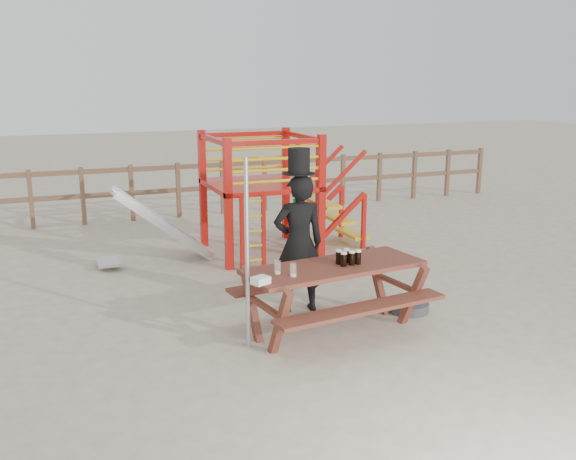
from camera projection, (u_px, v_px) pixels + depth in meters
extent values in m
plane|color=beige|center=(340.00, 325.00, 7.97)|extent=(60.00, 60.00, 0.00)
cube|color=brown|center=(200.00, 166.00, 14.04)|extent=(15.00, 0.06, 0.10)
cube|color=brown|center=(201.00, 189.00, 14.16)|extent=(15.00, 0.06, 0.10)
cube|color=brown|center=(31.00, 200.00, 12.90)|extent=(0.09, 0.09, 1.20)
cube|color=brown|center=(83.00, 196.00, 13.26)|extent=(0.09, 0.09, 1.20)
cube|color=brown|center=(132.00, 193.00, 13.62)|extent=(0.09, 0.09, 1.20)
cube|color=brown|center=(178.00, 190.00, 13.98)|extent=(0.09, 0.09, 1.20)
cube|color=brown|center=(223.00, 187.00, 14.34)|extent=(0.09, 0.09, 1.20)
cube|color=brown|center=(265.00, 185.00, 14.70)|extent=(0.09, 0.09, 1.20)
cube|color=brown|center=(305.00, 182.00, 15.06)|extent=(0.09, 0.09, 1.20)
cube|color=brown|center=(343.00, 180.00, 15.42)|extent=(0.09, 0.09, 1.20)
cube|color=brown|center=(379.00, 177.00, 15.77)|extent=(0.09, 0.09, 1.20)
cube|color=brown|center=(414.00, 175.00, 16.13)|extent=(0.09, 0.09, 1.20)
cube|color=brown|center=(448.00, 173.00, 16.49)|extent=(0.09, 0.09, 1.20)
cube|color=brown|center=(479.00, 171.00, 16.85)|extent=(0.09, 0.09, 1.20)
cube|color=#B6120C|center=(228.00, 205.00, 10.04)|extent=(0.12, 0.12, 2.10)
cube|color=#B6120C|center=(321.00, 198.00, 10.62)|extent=(0.12, 0.12, 2.10)
cube|color=#B6120C|center=(203.00, 189.00, 11.49)|extent=(0.12, 0.12, 2.10)
cube|color=#B6120C|center=(286.00, 184.00, 12.06)|extent=(0.12, 0.12, 2.10)
cube|color=#B6120C|center=(260.00, 185.00, 11.02)|extent=(1.72, 1.72, 0.08)
cube|color=#B6120C|center=(276.00, 142.00, 10.11)|extent=(1.60, 0.08, 0.08)
cube|color=#B6120C|center=(245.00, 134.00, 11.56)|extent=(1.60, 0.08, 0.08)
cube|color=#B6120C|center=(213.00, 140.00, 10.54)|extent=(0.08, 1.60, 0.08)
cube|color=#B6120C|center=(303.00, 136.00, 11.12)|extent=(0.08, 1.60, 0.08)
cylinder|color=gold|center=(276.00, 181.00, 10.25)|extent=(1.50, 0.05, 0.05)
cylinder|color=gold|center=(245.00, 168.00, 11.70)|extent=(1.50, 0.05, 0.05)
cylinder|color=gold|center=(276.00, 170.00, 10.21)|extent=(1.50, 0.05, 0.05)
cylinder|color=gold|center=(245.00, 158.00, 11.66)|extent=(1.50, 0.05, 0.05)
cylinder|color=gold|center=(276.00, 159.00, 10.17)|extent=(1.50, 0.05, 0.05)
cylinder|color=gold|center=(245.00, 149.00, 11.62)|extent=(1.50, 0.05, 0.05)
cylinder|color=gold|center=(276.00, 147.00, 10.13)|extent=(1.50, 0.05, 0.05)
cylinder|color=gold|center=(245.00, 139.00, 11.57)|extent=(1.50, 0.05, 0.05)
cube|color=#B6120C|center=(242.00, 234.00, 10.07)|extent=(0.06, 0.06, 1.20)
cube|color=#B6120C|center=(264.00, 232.00, 10.20)|extent=(0.06, 0.06, 1.20)
cylinder|color=gold|center=(253.00, 260.00, 10.24)|extent=(0.36, 0.04, 0.04)
cylinder|color=gold|center=(253.00, 246.00, 10.19)|extent=(0.36, 0.04, 0.04)
cylinder|color=gold|center=(253.00, 231.00, 10.13)|extent=(0.36, 0.04, 0.04)
cylinder|color=gold|center=(253.00, 216.00, 10.07)|extent=(0.36, 0.04, 0.04)
cylinder|color=gold|center=(252.00, 201.00, 10.02)|extent=(0.36, 0.04, 0.04)
cube|color=gold|center=(310.00, 188.00, 11.39)|extent=(0.30, 0.90, 0.06)
cube|color=gold|center=(324.00, 204.00, 11.56)|extent=(0.30, 0.90, 0.06)
cube|color=gold|center=(338.00, 219.00, 11.73)|extent=(0.30, 0.90, 0.06)
cube|color=gold|center=(351.00, 233.00, 11.90)|extent=(0.30, 0.90, 0.06)
cube|color=#B6120C|center=(341.00, 218.00, 11.24)|extent=(0.95, 0.08, 0.86)
cube|color=#B6120C|center=(320.00, 208.00, 12.05)|extent=(0.95, 0.08, 0.86)
cube|color=silver|center=(162.00, 226.00, 10.54)|extent=(1.53, 0.55, 1.21)
cube|color=silver|center=(166.00, 227.00, 10.29)|extent=(1.58, 0.04, 1.28)
cube|color=silver|center=(159.00, 220.00, 10.78)|extent=(1.58, 0.04, 1.28)
cube|color=silver|center=(108.00, 262.00, 10.34)|extent=(0.35, 0.55, 0.05)
cube|color=brown|center=(334.00, 267.00, 7.58)|extent=(2.25, 1.08, 0.05)
cube|color=brown|center=(363.00, 309.00, 7.15)|extent=(2.19, 0.58, 0.04)
cube|color=brown|center=(308.00, 280.00, 8.17)|extent=(2.19, 0.58, 0.04)
cube|color=brown|center=(265.00, 314.00, 7.25)|extent=(0.25, 1.30, 0.78)
cube|color=brown|center=(395.00, 289.00, 8.12)|extent=(0.25, 1.30, 0.78)
imported|color=black|center=(299.00, 244.00, 8.28)|extent=(0.71, 0.52, 1.82)
cube|color=#0C8A2E|center=(296.00, 225.00, 8.37)|extent=(0.07, 0.03, 0.42)
cylinder|color=black|center=(299.00, 173.00, 8.07)|extent=(0.41, 0.41, 0.01)
cylinder|color=black|center=(299.00, 161.00, 8.03)|extent=(0.28, 0.28, 0.31)
cube|color=white|center=(296.00, 151.00, 8.13)|extent=(0.14, 0.02, 0.04)
cylinder|color=#B2B2B7|center=(247.00, 255.00, 7.09)|extent=(0.05, 0.05, 2.17)
cylinder|color=#3B3B41|center=(409.00, 307.00, 8.43)|extent=(0.52, 0.52, 0.12)
cylinder|color=#3B3B41|center=(409.00, 299.00, 8.41)|extent=(0.06, 0.06, 0.10)
cube|color=white|center=(261.00, 280.00, 6.88)|extent=(0.22, 0.20, 0.08)
cylinder|color=black|center=(344.00, 260.00, 7.51)|extent=(0.07, 0.07, 0.15)
cylinder|color=#FAECCC|center=(344.00, 253.00, 7.49)|extent=(0.07, 0.07, 0.02)
cylinder|color=black|center=(352.00, 259.00, 7.57)|extent=(0.07, 0.07, 0.15)
cylinder|color=#FAECCC|center=(352.00, 252.00, 7.55)|extent=(0.07, 0.07, 0.02)
cylinder|color=black|center=(358.00, 258.00, 7.60)|extent=(0.07, 0.07, 0.15)
cylinder|color=#FAECCC|center=(358.00, 251.00, 7.58)|extent=(0.07, 0.07, 0.02)
cylinder|color=black|center=(339.00, 258.00, 7.61)|extent=(0.07, 0.07, 0.15)
cylinder|color=#FAECCC|center=(339.00, 251.00, 7.59)|extent=(0.07, 0.07, 0.02)
cylinder|color=black|center=(347.00, 257.00, 7.66)|extent=(0.07, 0.07, 0.15)
cylinder|color=#FAECCC|center=(347.00, 250.00, 7.64)|extent=(0.07, 0.07, 0.02)
cylinder|color=silver|center=(278.00, 267.00, 7.23)|extent=(0.07, 0.07, 0.15)
cylinder|color=#FAECCC|center=(278.00, 273.00, 7.24)|extent=(0.07, 0.07, 0.02)
cylinder|color=silver|center=(293.00, 270.00, 7.13)|extent=(0.07, 0.07, 0.15)
cylinder|color=#FAECCC|center=(293.00, 275.00, 7.15)|extent=(0.07, 0.07, 0.02)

